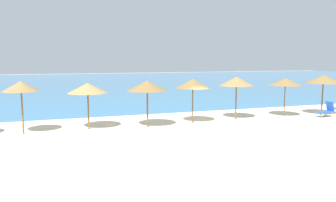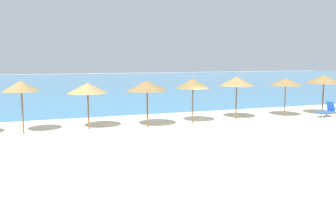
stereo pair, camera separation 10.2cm
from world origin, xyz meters
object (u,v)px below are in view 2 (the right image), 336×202
beach_umbrella_2 (21,86)px  beach_umbrella_4 (147,86)px  beach_umbrella_3 (88,88)px  beach_umbrella_6 (237,81)px  beach_umbrella_7 (286,82)px  beach_umbrella_5 (193,84)px  beach_umbrella_8 (324,79)px  lounge_chair_1 (327,110)px

beach_umbrella_2 → beach_umbrella_4: bearing=-3.8°
beach_umbrella_2 → beach_umbrella_3: bearing=1.3°
beach_umbrella_6 → beach_umbrella_7: beach_umbrella_6 is taller
beach_umbrella_2 → beach_umbrella_5: beach_umbrella_2 is taller
beach_umbrella_4 → beach_umbrella_5: bearing=5.7°
beach_umbrella_3 → beach_umbrella_7: 13.38m
beach_umbrella_3 → beach_umbrella_8: (16.40, -0.56, 0.23)m
beach_umbrella_6 → beach_umbrella_4: bearing=-174.3°
beach_umbrella_5 → beach_umbrella_8: bearing=-1.9°
beach_umbrella_2 → beach_umbrella_7: beach_umbrella_2 is taller
beach_umbrella_3 → beach_umbrella_6: beach_umbrella_6 is taller
beach_umbrella_7 → beach_umbrella_3: bearing=178.9°
beach_umbrella_4 → lounge_chair_1: bearing=-3.1°
beach_umbrella_5 → beach_umbrella_7: 6.98m
lounge_chair_1 → beach_umbrella_4: bearing=78.7°
beach_umbrella_6 → beach_umbrella_8: 6.72m
beach_umbrella_2 → lounge_chair_1: (19.60, -1.16, -2.10)m
beach_umbrella_3 → beach_umbrella_4: 3.41m
beach_umbrella_3 → beach_umbrella_8: bearing=-2.0°
beach_umbrella_5 → lounge_chair_1: 10.00m
beach_umbrella_8 → lounge_chair_1: 2.24m
beach_umbrella_3 → beach_umbrella_7: size_ratio=0.98×
beach_umbrella_8 → beach_umbrella_5: bearing=178.1°
beach_umbrella_3 → beach_umbrella_5: bearing=-2.1°
beach_umbrella_3 → lounge_chair_1: beach_umbrella_3 is taller
beach_umbrella_6 → lounge_chair_1: beach_umbrella_6 is taller
beach_umbrella_4 → beach_umbrella_8: bearing=-0.1°
beach_umbrella_4 → lounge_chair_1: size_ratio=1.96×
beach_umbrella_8 → lounge_chair_1: (-0.26, -0.68, -2.12)m
beach_umbrella_7 → lounge_chair_1: size_ratio=1.92×
beach_umbrella_2 → beach_umbrella_8: 19.87m
beach_umbrella_2 → beach_umbrella_3: (3.46, 0.08, -0.20)m
beach_umbrella_2 → beach_umbrella_6: 13.17m
beach_umbrella_3 → lounge_chair_1: size_ratio=1.89×
beach_umbrella_5 → beach_umbrella_8: beach_umbrella_8 is taller
beach_umbrella_4 → beach_umbrella_6: size_ratio=0.97×
beach_umbrella_2 → beach_umbrella_5: (9.86, -0.16, -0.07)m
beach_umbrella_4 → lounge_chair_1: beach_umbrella_4 is taller
beach_umbrella_4 → beach_umbrella_8: (13.03, -0.02, 0.14)m
beach_umbrella_3 → lounge_chair_1: 16.29m
beach_umbrella_3 → beach_umbrella_5: beach_umbrella_5 is taller
beach_umbrella_4 → beach_umbrella_7: size_ratio=1.02×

